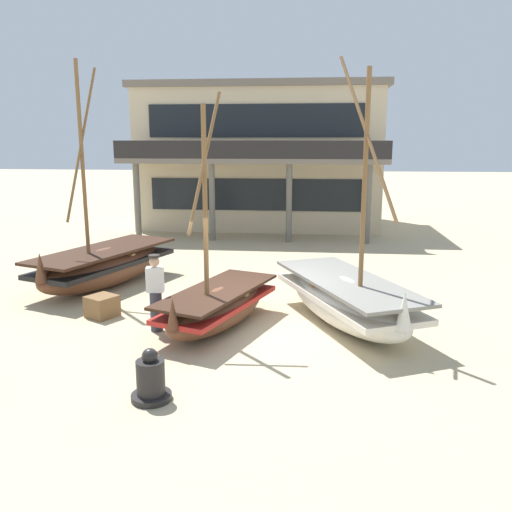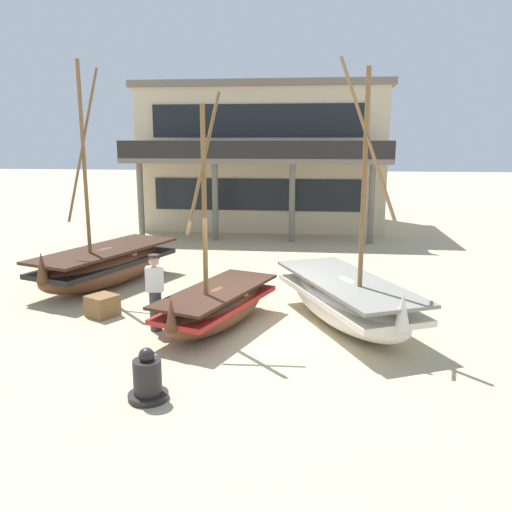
# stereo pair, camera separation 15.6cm
# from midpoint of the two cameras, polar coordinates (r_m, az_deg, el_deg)

# --- Properties ---
(ground_plane) EXTENTS (120.00, 120.00, 0.00)m
(ground_plane) POSITION_cam_midpoint_polar(r_m,az_deg,el_deg) (11.91, -0.18, -7.62)
(ground_plane) COLOR tan
(fishing_boat_near_left) EXTENTS (3.33, 4.74, 5.80)m
(fishing_boat_near_left) POSITION_cam_midpoint_polar(r_m,az_deg,el_deg) (12.08, 10.01, -4.60)
(fishing_boat_near_left) COLOR silver
(fishing_boat_near_left) RESTS_ON ground
(fishing_boat_centre_large) EXTENTS (3.11, 4.92, 6.05)m
(fishing_boat_centre_large) POSITION_cam_midpoint_polar(r_m,az_deg,el_deg) (15.64, -15.47, -0.91)
(fishing_boat_centre_large) COLOR brown
(fishing_boat_centre_large) RESTS_ON ground
(fishing_boat_far_right) EXTENTS (2.39, 3.77, 5.02)m
(fishing_boat_far_right) POSITION_cam_midpoint_polar(r_m,az_deg,el_deg) (11.79, -3.83, -5.28)
(fishing_boat_far_right) COLOR brown
(fishing_boat_far_right) RESTS_ON ground
(fisherman_by_hull) EXTENTS (0.38, 0.26, 1.68)m
(fisherman_by_hull) POSITION_cam_midpoint_polar(r_m,az_deg,el_deg) (11.68, -10.33, -3.94)
(fisherman_by_hull) COLOR #33333D
(fisherman_by_hull) RESTS_ON ground
(capstan_winch) EXTENTS (0.65, 0.65, 0.87)m
(capstan_winch) POSITION_cam_midpoint_polar(r_m,az_deg,el_deg) (8.87, -10.98, -12.80)
(capstan_winch) COLOR black
(capstan_winch) RESTS_ON ground
(cargo_crate) EXTENTS (0.83, 0.83, 0.50)m
(cargo_crate) POSITION_cam_midpoint_polar(r_m,az_deg,el_deg) (13.06, -15.72, -5.12)
(cargo_crate) COLOR brown
(cargo_crate) RESTS_ON ground
(harbor_building_main) EXTENTS (11.34, 7.99, 6.54)m
(harbor_building_main) POSITION_cam_midpoint_polar(r_m,az_deg,el_deg) (26.06, 1.13, 10.60)
(harbor_building_main) COLOR beige
(harbor_building_main) RESTS_ON ground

